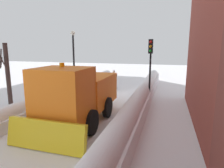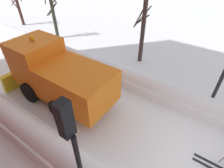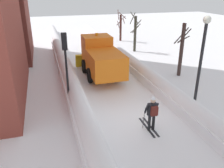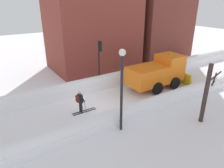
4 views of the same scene
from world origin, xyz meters
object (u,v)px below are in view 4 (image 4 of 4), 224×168
(plow_truck, at_px, (158,72))
(street_lamp, at_px, (122,81))
(traffic_light_pole, at_px, (100,55))
(bare_tree_near, at_px, (206,93))
(skier, at_px, (80,100))

(plow_truck, distance_m, street_lamp, 7.91)
(traffic_light_pole, bearing_deg, street_lamp, -19.46)
(traffic_light_pole, xyz_separation_m, bare_tree_near, (8.95, 2.71, -0.90))
(plow_truck, bearing_deg, traffic_light_pole, -125.07)
(traffic_light_pole, height_order, street_lamp, street_lamp)
(street_lamp, distance_m, bare_tree_near, 5.67)
(plow_truck, xyz_separation_m, skier, (0.46, -7.99, -0.48))
(bare_tree_near, bearing_deg, plow_truck, 164.58)
(skier, xyz_separation_m, street_lamp, (3.28, 1.25, 2.27))
(plow_truck, bearing_deg, street_lamp, -61.00)
(skier, bearing_deg, bare_tree_near, 49.43)
(skier, height_order, traffic_light_pole, traffic_light_pole)
(plow_truck, distance_m, skier, 8.02)
(plow_truck, xyz_separation_m, traffic_light_pole, (-3.05, -4.34, 1.52))
(street_lamp, bearing_deg, skier, -159.06)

